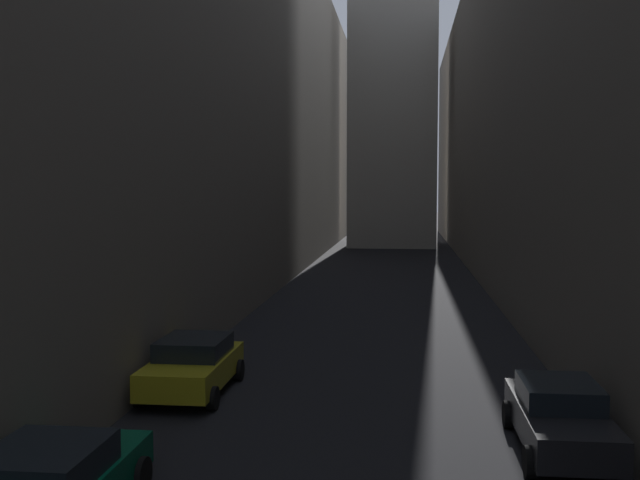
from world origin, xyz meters
TOP-DOWN VIEW (x-y plane):
  - ground_plane at (0.00, 48.00)m, footprint 264.00×264.00m
  - building_block_left at (-10.99, 50.00)m, footprint 10.97×108.00m
  - building_block_right at (11.24, 50.00)m, footprint 11.48×108.00m
  - parked_car_left_far at (-4.40, 26.67)m, footprint 2.07×4.18m
  - parked_car_right_far at (4.40, 23.29)m, footprint 1.88×4.32m

SIDE VIEW (x-z plane):
  - ground_plane at x=0.00m, z-range 0.00..0.00m
  - parked_car_right_far at x=4.40m, z-range 0.02..1.47m
  - parked_car_left_far at x=-4.40m, z-range 0.03..1.50m
  - building_block_right at x=11.24m, z-range 0.00..20.68m
  - building_block_left at x=-10.99m, z-range 0.00..22.40m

